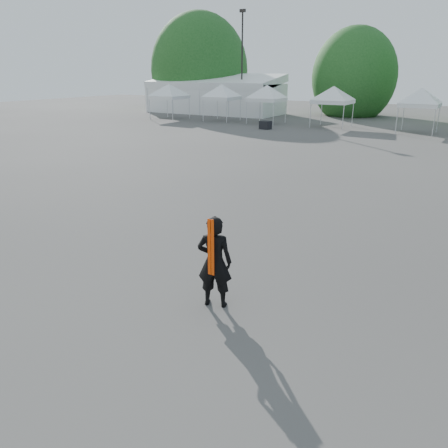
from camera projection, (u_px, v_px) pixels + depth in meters
The scene contains 12 objects.
ground at pixel (215, 271), 10.38m from camera, with size 120.00×120.00×0.00m, color #474442.
marquee at pixel (215, 95), 48.72m from camera, with size 15.00×6.25×4.23m.
light_pole_west at pixel (242, 58), 44.71m from camera, with size 0.60×0.25×10.30m.
tree_far_w at pixel (199, 71), 52.24m from camera, with size 4.80×4.80×7.30m.
tree_mid_w at pixel (354, 77), 45.32m from camera, with size 4.16×4.16×6.33m.
tent_a at pixel (169, 87), 42.23m from camera, with size 4.19×4.19×3.88m.
tent_b at pixel (222, 87), 40.60m from camera, with size 3.91×3.91×3.88m.
tent_c at pixel (267, 88), 38.67m from camera, with size 3.98×3.98×3.88m.
tent_d at pixel (334, 89), 35.99m from camera, with size 4.19×4.19×3.88m.
tent_e at pixel (422, 91), 32.48m from camera, with size 3.91×3.91×3.88m.
man at pixel (215, 262), 8.60m from camera, with size 0.80×0.66×1.90m.
crate_west at pixel (265, 125), 35.57m from camera, with size 0.85×0.66×0.66m, color black.
Camera 1 is at (5.03, -7.97, 4.51)m, focal length 35.00 mm.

